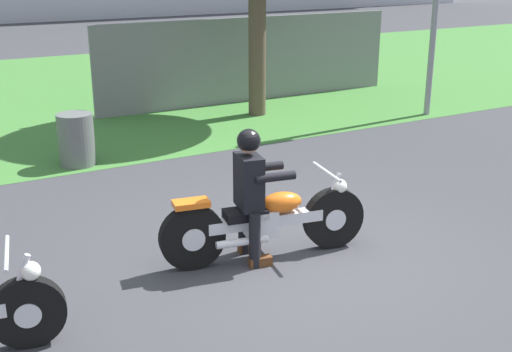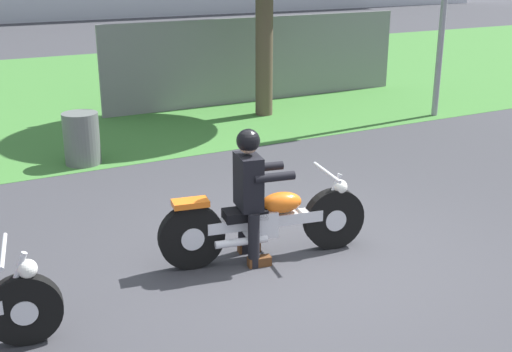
% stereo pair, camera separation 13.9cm
% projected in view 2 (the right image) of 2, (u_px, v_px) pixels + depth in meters
% --- Properties ---
extents(ground, '(120.00, 120.00, 0.00)m').
position_uv_depth(ground, '(301.00, 260.00, 6.86)').
color(ground, '#38383D').
extents(grass_verge, '(60.00, 12.00, 0.01)m').
position_uv_depth(grass_verge, '(76.00, 92.00, 15.21)').
color(grass_verge, '#3D7533').
rests_on(grass_verge, ground).
extents(motorcycle_lead, '(2.24, 0.71, 0.90)m').
position_uv_depth(motorcycle_lead, '(266.00, 222.00, 6.79)').
color(motorcycle_lead, black).
rests_on(motorcycle_lead, ground).
extents(rider_lead, '(0.60, 0.52, 1.42)m').
position_uv_depth(rider_lead, '(250.00, 185.00, 6.61)').
color(rider_lead, black).
rests_on(rider_lead, ground).
extents(trash_can, '(0.54, 0.54, 0.80)m').
position_uv_depth(trash_can, '(82.00, 139.00, 9.88)').
color(trash_can, '#595E5B').
rests_on(trash_can, ground).
extents(fence_segment, '(7.00, 0.06, 1.80)m').
position_uv_depth(fence_segment, '(259.00, 60.00, 14.05)').
color(fence_segment, slate).
rests_on(fence_segment, ground).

